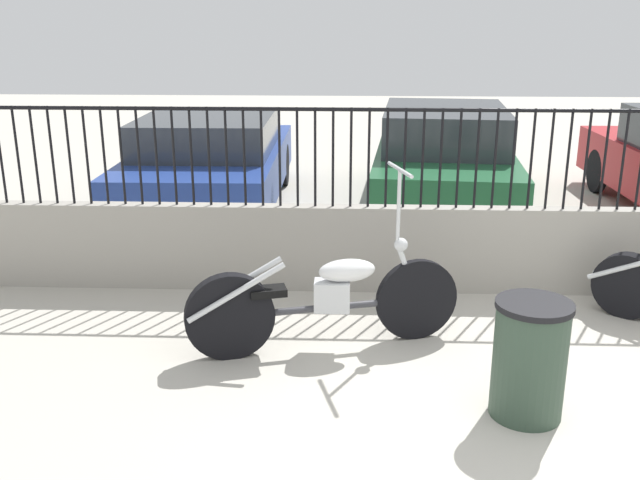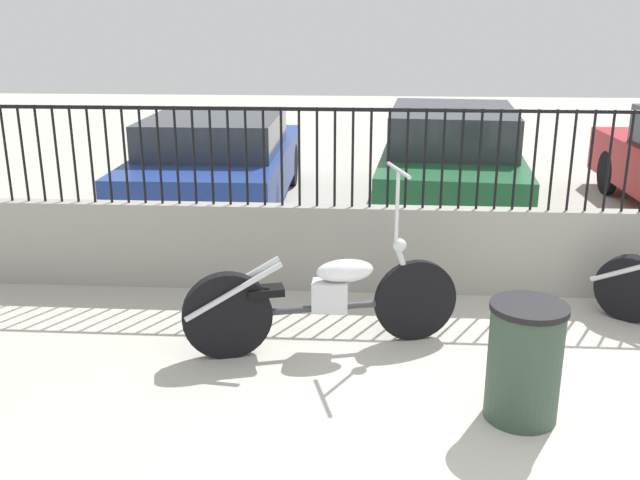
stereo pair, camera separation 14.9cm
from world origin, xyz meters
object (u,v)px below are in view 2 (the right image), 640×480
(car_blue, at_px, (218,160))
(car_green, at_px, (450,159))
(trash_bin, at_px, (524,362))
(motorcycle_dark_grey, at_px, (310,300))

(car_blue, height_order, car_green, car_green)
(car_blue, distance_m, car_green, 3.14)
(trash_bin, distance_m, car_green, 5.28)
(motorcycle_dark_grey, bearing_deg, car_green, 55.08)
(motorcycle_dark_grey, bearing_deg, car_blue, 94.89)
(car_blue, relative_size, car_green, 0.92)
(motorcycle_dark_grey, relative_size, car_green, 0.46)
(motorcycle_dark_grey, bearing_deg, trash_bin, -47.63)
(motorcycle_dark_grey, distance_m, trash_bin, 1.73)
(motorcycle_dark_grey, distance_m, car_green, 4.62)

